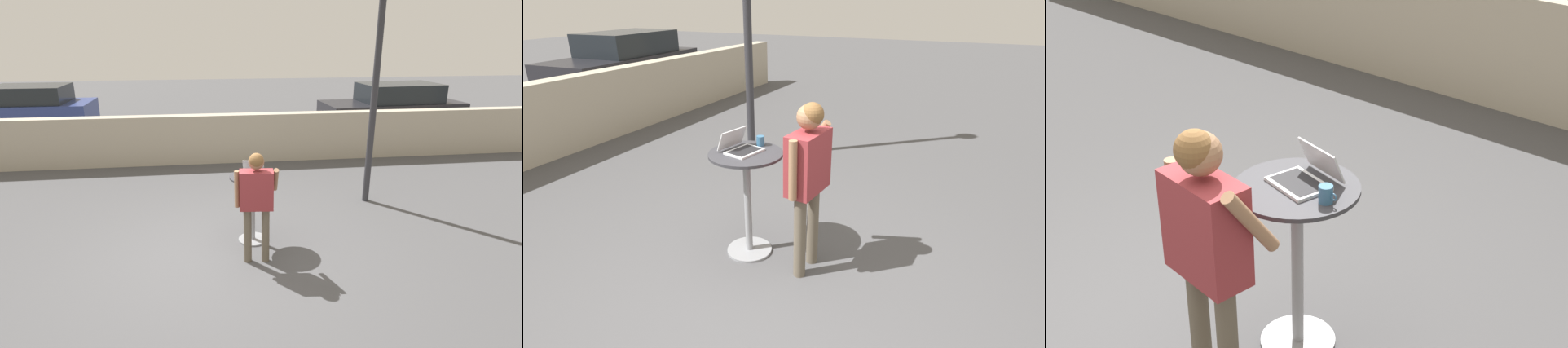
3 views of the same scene
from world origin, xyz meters
TOP-DOWN VIEW (x-y plane):
  - ground_plane at (0.00, 0.00)m, footprint 50.00×50.00m
  - pavement_kerb at (0.00, 4.73)m, footprint 17.37×0.35m
  - cafe_table at (0.57, 0.46)m, footprint 0.70×0.70m
  - laptop at (0.58, 0.53)m, footprint 0.38×0.37m
  - coffee_mug at (0.80, 0.44)m, footprint 0.11×0.08m
  - standing_person at (0.56, -0.16)m, footprint 0.61×0.34m
  - parked_car_near_street at (-5.66, 8.30)m, footprint 3.95×1.98m
  - parked_car_further_down at (6.02, 7.53)m, footprint 4.67×2.13m
  - street_lamp at (2.92, 1.79)m, footprint 0.32×0.32m

SIDE VIEW (x-z plane):
  - ground_plane at x=0.00m, z-range 0.00..0.00m
  - pavement_kerb at x=0.00m, z-range 0.00..1.21m
  - cafe_table at x=0.57m, z-range 0.16..1.23m
  - parked_car_further_down at x=6.02m, z-range 0.02..1.58m
  - parked_car_near_street at x=-5.66m, z-range 0.01..1.59m
  - standing_person at x=0.56m, z-range 0.22..1.83m
  - laptop at x=0.58m, z-range 1.01..1.21m
  - coffee_mug at x=0.80m, z-range 1.07..1.17m
  - street_lamp at x=2.92m, z-range 0.67..5.91m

